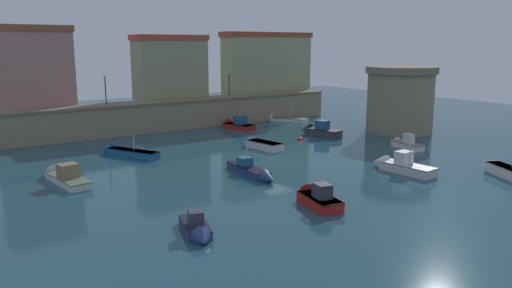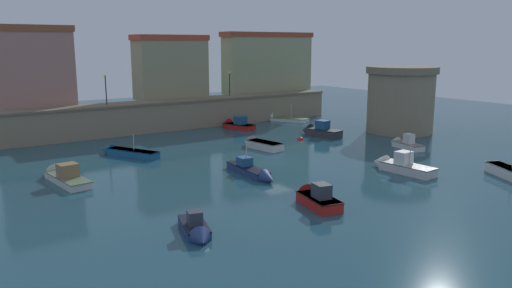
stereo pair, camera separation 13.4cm
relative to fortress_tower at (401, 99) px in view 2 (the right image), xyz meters
The scene contains 18 objects.
ground_plane 22.41m from the fortress_tower, 169.19° to the right, with size 119.56×119.56×0.00m, color #1E4756.
quay_wall 27.93m from the fortress_tower, 141.08° to the left, with size 47.02×3.71×3.57m.
old_town_backdrop 29.90m from the fortress_tower, 134.05° to the left, with size 43.17×5.85×9.04m.
fortress_tower is the anchor object (origin of this frame).
quay_lamp_0 34.29m from the fortress_tower, 149.27° to the left, with size 0.32×0.32×3.38m.
quay_lamp_1 21.86m from the fortress_tower, 126.55° to the left, with size 0.32×0.32×3.24m.
moored_boat_0 19.99m from the fortress_tower, 140.53° to the right, with size 1.97×5.86×2.70m.
moored_boat_1 39.05m from the fortress_tower, 156.43° to the right, with size 2.40×4.31×1.64m.
moored_boat_2 19.63m from the fortress_tower, behind, with size 2.20×5.27×1.47m.
moored_boat_3 38.94m from the fortress_tower, behind, with size 2.33×6.94×2.05m.
moored_boat_4 27.02m from the fortress_tower, 165.17° to the right, with size 1.71×6.52×2.48m.
moored_boat_5 32.42m from the fortress_tower, 169.31° to the left, with size 4.14×6.66×2.41m.
moored_boat_7 10.23m from the fortress_tower, 137.40° to the right, with size 2.10×4.62×1.86m.
moored_boat_8 16.69m from the fortress_tower, 113.00° to the left, with size 4.56×6.43×3.04m.
moored_boat_9 30.86m from the fortress_tower, 150.46° to the right, with size 2.41×4.60×2.02m.
moored_boat_10 10.82m from the fortress_tower, 159.97° to the left, with size 2.71×5.36×2.22m.
moored_boat_11 20.22m from the fortress_tower, 137.98° to the left, with size 2.91×5.23×2.12m.
mooring_buoy_0 13.92m from the fortress_tower, 168.41° to the left, with size 0.66×0.66×0.66m, color red.
Camera 2 is at (-26.08, -34.62, 10.36)m, focal length 35.09 mm.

